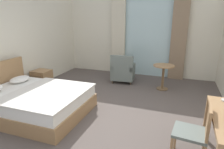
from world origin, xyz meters
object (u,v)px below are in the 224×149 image
Objects in this scene: nightstand at (42,79)px; round_cafe_table at (163,72)px; desk_chair at (197,130)px; bed at (33,100)px; armchair_by_window at (123,71)px.

round_cafe_table is (3.31, 1.07, 0.25)m from nightstand.
desk_chair is (4.03, -1.76, 0.25)m from nightstand.
desk_chair reaches higher than round_cafe_table.
bed is 2.46× the size of desk_chair.
desk_chair is 3.63m from armchair_by_window.
armchair_by_window reaches higher than nightstand.
bed reaches higher than armchair_by_window.
desk_chair is at bearing -7.56° from bed.
round_cafe_table is at bearing 17.83° from nightstand.
nightstand is (-0.88, 1.34, -0.02)m from bed.
nightstand is at bearing -162.17° from round_cafe_table.
nightstand is 0.58× the size of desk_chair.
nightstand is at bearing -147.91° from armchair_by_window.
desk_chair is at bearing -75.83° from round_cafe_table.
nightstand is at bearing 156.42° from desk_chair.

